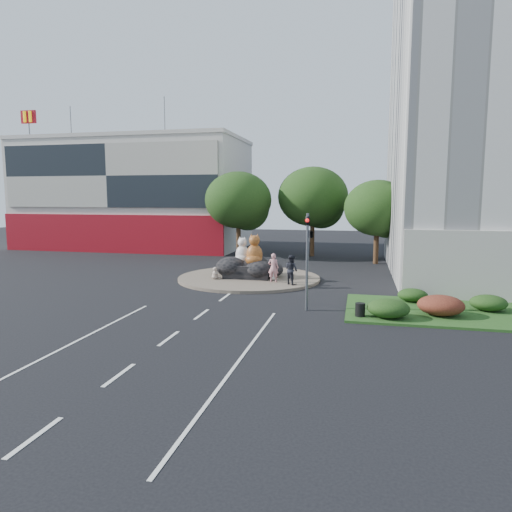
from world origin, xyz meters
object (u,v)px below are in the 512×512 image
(kitten_calico, at_px, (215,273))
(parked_car, at_px, (162,247))
(pedestrian_dark, at_px, (291,270))
(pedestrian_pink, at_px, (273,268))
(cat_tabby, at_px, (254,249))
(litter_bin, at_px, (360,310))
(kitten_white, at_px, (273,275))
(cat_white, at_px, (242,250))

(kitten_calico, distance_m, parked_car, 17.67)
(pedestrian_dark, bearing_deg, pedestrian_pink, 15.92)
(cat_tabby, distance_m, litter_bin, 11.44)
(kitten_white, height_order, litter_bin, kitten_white)
(cat_tabby, bearing_deg, litter_bin, -52.94)
(cat_tabby, bearing_deg, pedestrian_pink, -42.02)
(cat_white, bearing_deg, cat_tabby, -16.75)
(pedestrian_dark, bearing_deg, litter_bin, 160.57)
(kitten_calico, height_order, pedestrian_dark, pedestrian_dark)
(cat_tabby, distance_m, kitten_white, 2.28)
(cat_tabby, distance_m, kitten_calico, 3.17)
(cat_white, bearing_deg, litter_bin, -33.41)
(cat_white, relative_size, pedestrian_pink, 1.01)
(parked_car, relative_size, litter_bin, 6.28)
(pedestrian_dark, bearing_deg, cat_tabby, 5.67)
(cat_white, relative_size, parked_car, 0.48)
(kitten_calico, xyz_separation_m, pedestrian_dark, (5.40, -0.74, 0.53))
(litter_bin, bearing_deg, pedestrian_pink, 127.35)
(kitten_calico, bearing_deg, parked_car, 170.30)
(pedestrian_dark, relative_size, parked_car, 0.48)
(kitten_calico, xyz_separation_m, pedestrian_pink, (4.12, -0.22, 0.53))
(kitten_white, xyz_separation_m, litter_bin, (5.76, -8.02, -0.14))
(kitten_white, distance_m, pedestrian_pink, 0.86)
(pedestrian_pink, bearing_deg, kitten_white, -82.62)
(cat_white, xyz_separation_m, pedestrian_dark, (3.90, -2.47, -0.90))
(parked_car, bearing_deg, litter_bin, -142.98)
(kitten_calico, relative_size, litter_bin, 1.35)
(cat_tabby, relative_size, litter_bin, 3.41)
(pedestrian_pink, relative_size, parked_car, 0.47)
(pedestrian_pink, distance_m, parked_car, 20.53)
(cat_tabby, height_order, kitten_calico, cat_tabby)
(pedestrian_dark, height_order, parked_car, pedestrian_dark)
(kitten_calico, relative_size, pedestrian_pink, 0.45)
(cat_tabby, height_order, pedestrian_pink, cat_tabby)
(cat_white, bearing_deg, pedestrian_pink, -21.46)
(cat_white, height_order, pedestrian_pink, cat_white)
(cat_white, bearing_deg, kitten_white, -12.55)
(cat_white, xyz_separation_m, parked_car, (-11.89, 12.57, -1.40))
(cat_tabby, height_order, litter_bin, cat_tabby)
(parked_car, height_order, litter_bin, parked_car)
(kitten_calico, distance_m, litter_bin, 12.39)
(cat_tabby, xyz_separation_m, kitten_white, (1.47, -0.67, -1.61))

